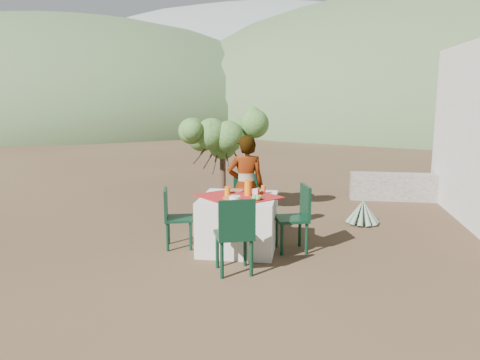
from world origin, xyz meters
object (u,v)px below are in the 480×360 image
object	(u,v)px
chair_left	(174,215)
agave	(363,213)
person	(246,186)
juice_pitcher	(248,188)
shrub_tree	(226,141)
chair_near	(235,232)
chair_far	(247,199)
table	(238,223)
chair_right	(297,215)

from	to	relation	value
chair_left	agave	xyz separation A→B (m)	(2.77, 1.64, -0.27)
person	juice_pitcher	size ratio (longest dim) A/B	7.30
shrub_tree	juice_pitcher	bearing A→B (deg)	-71.24
juice_pitcher	chair_left	bearing A→B (deg)	-173.61
person	shrub_tree	size ratio (longest dim) A/B	0.92
shrub_tree	agave	distance (m)	2.67
chair_near	person	bearing A→B (deg)	-106.67
chair_far	chair_left	size ratio (longest dim) A/B	1.05
chair_far	shrub_tree	xyz separation A→B (m)	(-0.51, 0.96, 0.83)
chair_left	shrub_tree	distance (m)	2.24
shrub_tree	agave	bearing A→B (deg)	-9.60
table	agave	distance (m)	2.44
table	chair_left	bearing A→B (deg)	-175.97
chair_near	shrub_tree	xyz separation A→B (m)	(-0.63, 2.92, 0.79)
table	shrub_tree	world-z (taller)	shrub_tree
chair_far	chair_near	world-z (taller)	chair_near
chair_far	person	xyz separation A→B (m)	(0.03, -0.34, 0.28)
chair_left	agave	distance (m)	3.23
chair_left	table	bearing A→B (deg)	-101.08
person	chair_right	bearing A→B (deg)	129.15
chair_far	chair_near	size ratio (longest dim) A/B	0.93
table	shrub_tree	xyz separation A→B (m)	(-0.53, 1.98, 0.94)
chair_far	shrub_tree	size ratio (longest dim) A/B	0.53
chair_right	juice_pitcher	distance (m)	0.77
person	chair_far	bearing A→B (deg)	-98.28
agave	juice_pitcher	world-z (taller)	juice_pitcher
chair_far	shrub_tree	bearing A→B (deg)	103.76
person	agave	size ratio (longest dim) A/B	2.65
juice_pitcher	table	bearing A→B (deg)	-157.74
chair_left	chair_right	world-z (taller)	chair_right
chair_far	juice_pitcher	xyz separation A→B (m)	(0.15, -0.97, 0.38)
agave	juice_pitcher	size ratio (longest dim) A/B	2.76
chair_far	chair_right	world-z (taller)	chair_right
table	chair_left	size ratio (longest dim) A/B	1.54
chair_near	chair_left	bearing A→B (deg)	-60.87
table	juice_pitcher	distance (m)	0.51
juice_pitcher	shrub_tree	bearing A→B (deg)	108.76
chair_far	person	world-z (taller)	person
chair_near	chair_left	size ratio (longest dim) A/B	1.12
chair_right	table	bearing A→B (deg)	-102.33
chair_left	chair_right	xyz separation A→B (m)	(1.72, 0.13, 0.04)
chair_right	person	xyz separation A→B (m)	(-0.80, 0.62, 0.26)
table	agave	world-z (taller)	table
chair_far	person	bearing A→B (deg)	-99.21
chair_left	person	bearing A→B (deg)	-66.15
chair_near	person	size ratio (longest dim) A/B	0.62
agave	juice_pitcher	xyz separation A→B (m)	(-1.73, -1.52, 0.67)
table	chair_near	world-z (taller)	chair_near
chair_near	shrub_tree	bearing A→B (deg)	-97.85
chair_far	shrub_tree	distance (m)	1.36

